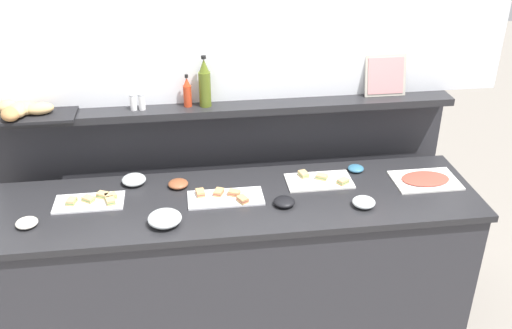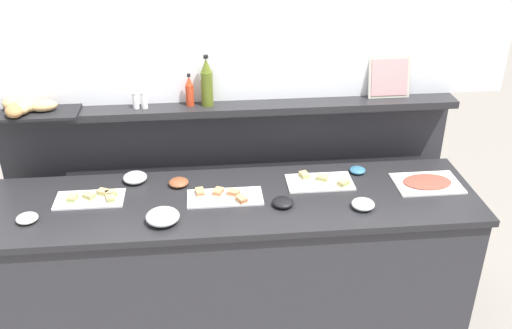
{
  "view_description": "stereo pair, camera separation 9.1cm",
  "coord_description": "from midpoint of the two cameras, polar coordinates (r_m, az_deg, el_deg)",
  "views": [
    {
      "loc": [
        -0.22,
        -2.43,
        2.42
      ],
      "look_at": [
        0.12,
        0.1,
        1.06
      ],
      "focal_mm": 40.19,
      "sensor_mm": 36.0,
      "label": 1
    },
    {
      "loc": [
        -0.13,
        -2.44,
        2.42
      ],
      "look_at": [
        0.12,
        0.1,
        1.06
      ],
      "focal_mm": 40.19,
      "sensor_mm": 36.0,
      "label": 2
    }
  ],
  "objects": [
    {
      "name": "condiment_bowl_dark",
      "position": [
        2.81,
        1.9,
        -3.74
      ],
      "size": [
        0.11,
        0.11,
        0.04
      ],
      "primitive_type": "ellipsoid",
      "color": "black",
      "rests_on": "buffet_counter"
    },
    {
      "name": "glass_bowl_large",
      "position": [
        2.7,
        -10.03,
        -5.37
      ],
      "size": [
        0.16,
        0.16,
        0.06
      ],
      "color": "silver",
      "rests_on": "buffet_counter"
    },
    {
      "name": "framed_picture",
      "position": [
        3.26,
        11.97,
        8.64
      ],
      "size": [
        0.23,
        0.06,
        0.23
      ],
      "color": "#B2AD9E",
      "rests_on": "back_ledge_unit"
    },
    {
      "name": "ground_plane",
      "position": [
        3.89,
        -3.48,
        -10.49
      ],
      "size": [
        12.0,
        12.0,
        0.0
      ],
      "primitive_type": "plane",
      "color": "gray"
    },
    {
      "name": "back_ledge_unit",
      "position": [
        3.43,
        -3.66,
        -2.9
      ],
      "size": [
        2.52,
        0.22,
        1.26
      ],
      "color": "#2D2D33",
      "rests_on": "ground_plane"
    },
    {
      "name": "pepper_shaker",
      "position": [
        3.08,
        -12.14,
        6.11
      ],
      "size": [
        0.03,
        0.03,
        0.09
      ],
      "color": "white",
      "rests_on": "back_ledge_unit"
    },
    {
      "name": "salt_shaker",
      "position": [
        3.09,
        -12.96,
        6.05
      ],
      "size": [
        0.03,
        0.03,
        0.09
      ],
      "color": "white",
      "rests_on": "back_ledge_unit"
    },
    {
      "name": "hot_sauce_bottle",
      "position": [
        3.07,
        -7.7,
        7.1
      ],
      "size": [
        0.04,
        0.04,
        0.18
      ],
      "color": "red",
      "rests_on": "back_ledge_unit"
    },
    {
      "name": "sandwich_platter_front",
      "position": [
        2.87,
        -4.0,
        -3.26
      ],
      "size": [
        0.38,
        0.17,
        0.04
      ],
      "color": "silver",
      "rests_on": "buffet_counter"
    },
    {
      "name": "cold_cuts_platter",
      "position": [
        3.13,
        15.69,
        -1.47
      ],
      "size": [
        0.34,
        0.24,
        0.02
      ],
      "color": "white",
      "rests_on": "buffet_counter"
    },
    {
      "name": "bread_basket",
      "position": [
        3.17,
        -22.84,
        4.97
      ],
      "size": [
        0.41,
        0.29,
        0.08
      ],
      "color": "black",
      "rests_on": "back_ledge_unit"
    },
    {
      "name": "glass_bowl_medium",
      "position": [
        3.06,
        -12.89,
        -1.52
      ],
      "size": [
        0.13,
        0.13,
        0.05
      ],
      "color": "silver",
      "rests_on": "buffet_counter"
    },
    {
      "name": "sandwich_platter_rear",
      "position": [
        2.95,
        -16.89,
        -3.51
      ],
      "size": [
        0.34,
        0.17,
        0.04
      ],
      "color": "white",
      "rests_on": "buffet_counter"
    },
    {
      "name": "glass_bowl_small",
      "position": [
        2.84,
        9.77,
        -3.76
      ],
      "size": [
        0.11,
        0.11,
        0.05
      ],
      "color": "silver",
      "rests_on": "buffet_counter"
    },
    {
      "name": "olive_oil_bottle",
      "position": [
        3.05,
        -5.99,
        7.98
      ],
      "size": [
        0.06,
        0.06,
        0.28
      ],
      "color": "#56661E",
      "rests_on": "back_ledge_unit"
    },
    {
      "name": "condiment_bowl_red",
      "position": [
        2.88,
        -22.71,
        -5.38
      ],
      "size": [
        0.1,
        0.1,
        0.04
      ],
      "primitive_type": "ellipsoid",
      "color": "silver",
      "rests_on": "buffet_counter"
    },
    {
      "name": "condiment_bowl_cream",
      "position": [
        3.15,
        9.09,
        -0.39
      ],
      "size": [
        0.09,
        0.09,
        0.03
      ],
      "primitive_type": "ellipsoid",
      "color": "teal",
      "rests_on": "buffet_counter"
    },
    {
      "name": "sandwich_platter_side",
      "position": [
        3.02,
        5.51,
        -1.58
      ],
      "size": [
        0.34,
        0.19,
        0.04
      ],
      "color": "white",
      "rests_on": "buffet_counter"
    },
    {
      "name": "condiment_bowl_teal",
      "position": [
        2.99,
        -8.62,
        -1.92
      ],
      "size": [
        0.1,
        0.1,
        0.04
      ],
      "primitive_type": "ellipsoid",
      "color": "brown",
      "rests_on": "buffet_counter"
    },
    {
      "name": "buffet_counter",
      "position": [
        3.13,
        -2.84,
        -10.67
      ],
      "size": [
        2.47,
        0.64,
        0.92
      ],
      "color": "#2D2D33",
      "rests_on": "ground_plane"
    }
  ]
}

